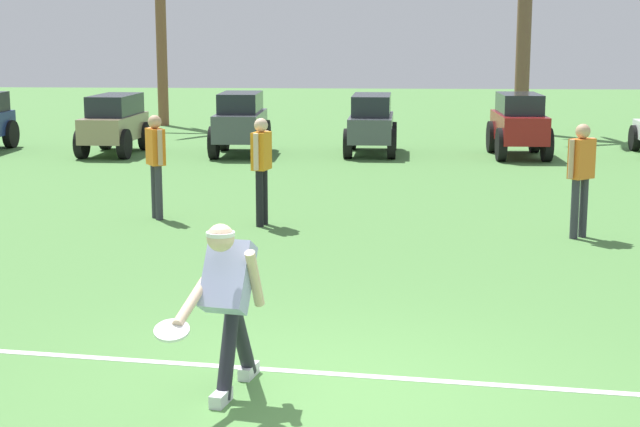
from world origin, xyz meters
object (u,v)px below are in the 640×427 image
frisbee_thrower (229,297)px  teammate_deep (156,157)px  parked_car_slot_b (114,122)px  parked_car_slot_e (519,123)px  frisbee_in_flight (172,330)px  teammate_midfield (261,161)px  teammate_near_sideline (581,170)px  parked_car_slot_d (371,122)px  parked_car_slot_c (240,122)px

frisbee_thrower → teammate_deep: bearing=106.9°
parked_car_slot_b → parked_car_slot_e: parked_car_slot_e is taller
frisbee_in_flight → teammate_midfield: (-0.20, 7.24, 0.25)m
teammate_near_sideline → parked_car_slot_d: (-2.89, 9.03, -0.22)m
parked_car_slot_d → teammate_deep: bearing=-111.5°
teammate_near_sideline → parked_car_slot_b: size_ratio=0.64×
frisbee_in_flight → teammate_midfield: size_ratio=0.17×
frisbee_thrower → teammate_deep: size_ratio=0.89×
teammate_near_sideline → parked_car_slot_b: bearing=135.2°
teammate_deep → frisbee_thrower: bearing=-73.1°
parked_car_slot_e → teammate_near_sideline: bearing=-92.6°
teammate_midfield → parked_car_slot_b: size_ratio=0.64×
frisbee_in_flight → parked_car_slot_d: parked_car_slot_d is taller
frisbee_thrower → parked_car_slot_d: size_ratio=0.57×
frisbee_in_flight → teammate_near_sideline: size_ratio=0.17×
teammate_near_sideline → parked_car_slot_c: teammate_near_sideline is taller
frisbee_in_flight → teammate_near_sideline: teammate_near_sideline is taller
parked_car_slot_e → parked_car_slot_c: bearing=-179.9°
teammate_deep → parked_car_slot_c: bearing=88.5°
frisbee_thrower → teammate_midfield: 6.71m
frisbee_thrower → parked_car_slot_e: 15.39m
teammate_near_sideline → teammate_midfield: 4.45m
frisbee_in_flight → teammate_deep: 7.87m
parked_car_slot_e → frisbee_in_flight: bearing=-106.7°
frisbee_thrower → parked_car_slot_d: frisbee_thrower is taller
frisbee_thrower → parked_car_slot_b: size_ratio=0.57×
frisbee_thrower → teammate_midfield: teammate_midfield is taller
frisbee_thrower → teammate_near_sideline: teammate_near_sideline is taller
parked_car_slot_b → parked_car_slot_d: same height
parked_car_slot_c → parked_car_slot_b: bearing=-179.4°
frisbee_in_flight → parked_car_slot_c: bearing=96.1°
teammate_midfield → teammate_deep: size_ratio=1.00×
parked_car_slot_b → parked_car_slot_c: bearing=0.6°
parked_car_slot_b → frisbee_in_flight: bearing=-73.6°
parked_car_slot_d → parked_car_slot_c: bearing=-173.5°
frisbee_thrower → parked_car_slot_b: bearing=108.2°
teammate_midfield → parked_car_slot_c: size_ratio=0.66×
teammate_midfield → parked_car_slot_c: (-1.43, 8.09, -0.20)m
parked_car_slot_c → parked_car_slot_d: (2.95, 0.34, -0.02)m
parked_car_slot_d → teammate_near_sideline: bearing=-72.3°
frisbee_in_flight → parked_car_slot_b: parked_car_slot_b is taller
frisbee_in_flight → parked_car_slot_d: 15.72m
parked_car_slot_c → parked_car_slot_e: (6.24, 0.01, 0.00)m
frisbee_in_flight → parked_car_slot_e: bearing=73.3°
frisbee_in_flight → teammate_near_sideline: (4.21, 6.64, 0.25)m
teammate_near_sideline → teammate_midfield: same height
teammate_deep → parked_car_slot_c: (0.20, 7.68, -0.20)m
parked_car_slot_c → frisbee_in_flight: bearing=-83.9°
teammate_near_sideline → teammate_deep: same height
frisbee_thrower → parked_car_slot_d: 15.15m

